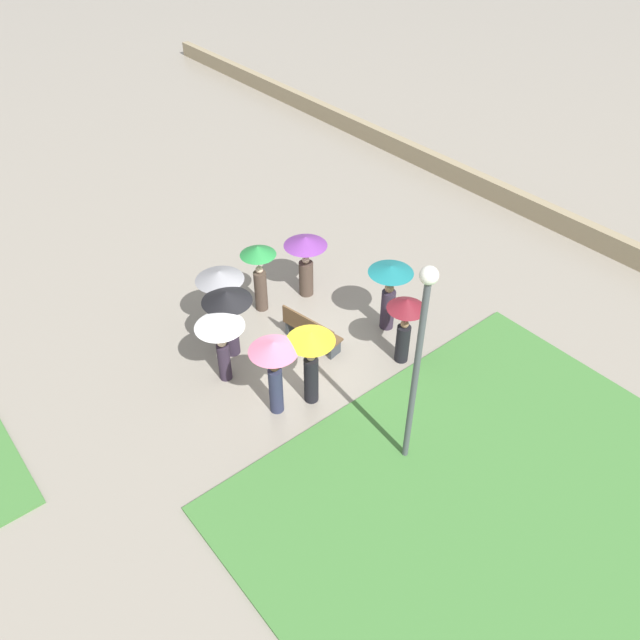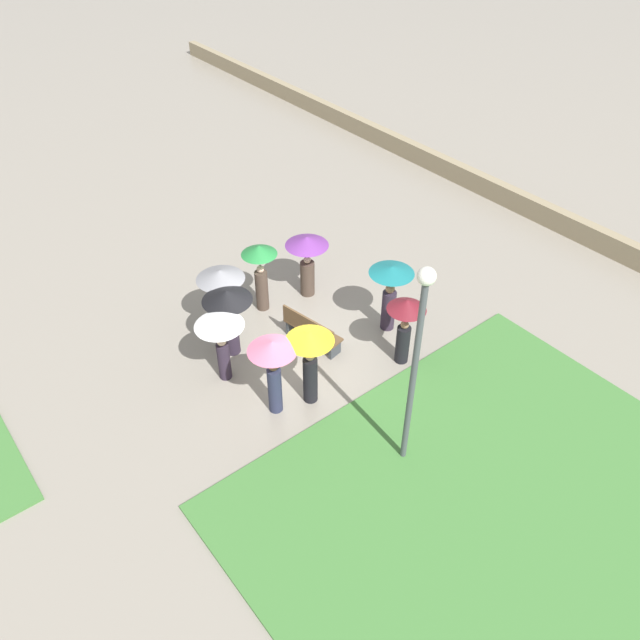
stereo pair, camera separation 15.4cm
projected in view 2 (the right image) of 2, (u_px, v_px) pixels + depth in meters
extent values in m
plane|color=gray|center=(298.00, 354.00, 15.10)|extent=(90.00, 90.00, 0.00)
cube|color=#427A38|center=(537.00, 544.00, 11.18)|extent=(9.33, 9.34, 0.06)
cube|color=gray|center=(547.00, 215.00, 19.60)|extent=(45.00, 0.35, 0.66)
cube|color=brown|center=(313.00, 330.00, 15.14)|extent=(1.64, 0.71, 0.05)
cube|color=brown|center=(308.00, 326.00, 14.87)|extent=(1.57, 0.35, 0.45)
cube|color=#383D42|center=(335.00, 349.00, 14.93)|extent=(0.15, 0.39, 0.40)
cube|color=#383D42|center=(292.00, 325.00, 15.63)|extent=(0.15, 0.39, 0.40)
cylinder|color=#474C51|center=(413.00, 381.00, 11.33)|extent=(0.12, 0.12, 4.35)
sphere|color=white|center=(427.00, 276.00, 9.85)|extent=(0.32, 0.32, 0.32)
cylinder|color=#47382D|center=(307.00, 278.00, 16.67)|extent=(0.41, 0.41, 1.00)
sphere|color=beige|center=(307.00, 260.00, 16.29)|extent=(0.19, 0.19, 0.19)
cylinder|color=#4C4C4F|center=(307.00, 251.00, 16.11)|extent=(0.02, 0.02, 0.35)
cone|color=#703389|center=(307.00, 241.00, 15.92)|extent=(1.13, 1.13, 0.25)
cylinder|color=#2D2333|center=(224.00, 361.00, 14.19)|extent=(0.34, 0.34, 0.98)
sphere|color=beige|center=(221.00, 341.00, 13.81)|extent=(0.21, 0.21, 0.21)
cylinder|color=#4C4C4F|center=(220.00, 332.00, 13.63)|extent=(0.02, 0.02, 0.35)
cone|color=white|center=(219.00, 322.00, 13.45)|extent=(1.11, 1.11, 0.22)
cylinder|color=black|center=(403.00, 344.00, 14.61)|extent=(0.47, 0.47, 1.01)
sphere|color=#997051|center=(405.00, 325.00, 14.23)|extent=(0.19, 0.19, 0.19)
cylinder|color=#4C4C4F|center=(406.00, 315.00, 14.06)|extent=(0.02, 0.02, 0.35)
cone|color=maroon|center=(407.00, 305.00, 13.86)|extent=(0.90, 0.90, 0.27)
cylinder|color=#2D2333|center=(388.00, 310.00, 15.53)|extent=(0.47, 0.47, 1.10)
sphere|color=#997051|center=(390.00, 289.00, 15.11)|extent=(0.23, 0.23, 0.23)
cylinder|color=#4C4C4F|center=(391.00, 279.00, 14.93)|extent=(0.02, 0.02, 0.35)
cone|color=#197075|center=(392.00, 270.00, 14.75)|extent=(1.10, 1.10, 0.19)
cylinder|color=black|center=(310.00, 380.00, 13.57)|extent=(0.33, 0.33, 1.19)
sphere|color=tan|center=(310.00, 356.00, 13.13)|extent=(0.19, 0.19, 0.19)
cylinder|color=#4C4C4F|center=(310.00, 347.00, 12.96)|extent=(0.02, 0.02, 0.35)
cone|color=gold|center=(310.00, 336.00, 12.77)|extent=(1.04, 1.04, 0.25)
cylinder|color=#282D47|center=(225.00, 313.00, 15.51)|extent=(0.39, 0.39, 1.00)
sphere|color=beige|center=(222.00, 294.00, 15.13)|extent=(0.21, 0.21, 0.21)
cylinder|color=#4C4C4F|center=(221.00, 285.00, 14.95)|extent=(0.02, 0.02, 0.35)
cone|color=gray|center=(220.00, 275.00, 14.76)|extent=(1.18, 1.18, 0.24)
cylinder|color=#2D2333|center=(232.00, 336.00, 14.86)|extent=(0.50, 0.50, 1.00)
sphere|color=tan|center=(229.00, 316.00, 14.47)|extent=(0.22, 0.22, 0.22)
cylinder|color=#4C4C4F|center=(228.00, 306.00, 14.29)|extent=(0.02, 0.02, 0.35)
cone|color=black|center=(227.00, 296.00, 14.10)|extent=(1.17, 1.17, 0.27)
cylinder|color=#47382D|center=(262.00, 290.00, 16.13)|extent=(0.39, 0.39, 1.14)
sphere|color=beige|center=(260.00, 269.00, 15.71)|extent=(0.20, 0.20, 0.20)
cylinder|color=#4C4C4F|center=(260.00, 260.00, 15.53)|extent=(0.02, 0.02, 0.35)
cone|color=#237A38|center=(259.00, 250.00, 15.34)|extent=(0.91, 0.91, 0.25)
cylinder|color=#282D47|center=(275.00, 390.00, 13.35)|extent=(0.35, 0.35, 1.18)
sphere|color=brown|center=(273.00, 367.00, 12.91)|extent=(0.20, 0.20, 0.20)
cylinder|color=#4C4C4F|center=(273.00, 357.00, 12.73)|extent=(0.02, 0.02, 0.35)
cone|color=pink|center=(272.00, 346.00, 12.55)|extent=(1.04, 1.04, 0.24)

